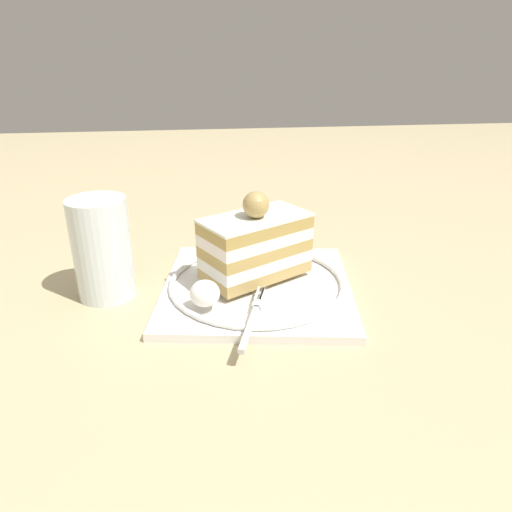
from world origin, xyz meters
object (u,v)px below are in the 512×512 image
(cake_slice, at_px, (259,244))
(fork, at_px, (254,315))
(drink_glass_near, at_px, (103,252))
(dessert_plate, at_px, (256,286))
(whipped_cream_dollop, at_px, (205,293))

(cake_slice, relative_size, fork, 1.18)
(cake_slice, relative_size, drink_glass_near, 1.20)
(fork, relative_size, drink_glass_near, 1.01)
(cake_slice, height_order, fork, cake_slice)
(cake_slice, bearing_deg, dessert_plate, -110.73)
(dessert_plate, height_order, fork, fork)
(dessert_plate, xyz_separation_m, cake_slice, (0.00, 0.01, 0.05))
(whipped_cream_dollop, height_order, drink_glass_near, drink_glass_near)
(dessert_plate, xyz_separation_m, fork, (-0.01, -0.08, 0.01))
(fork, bearing_deg, whipped_cream_dollop, 148.16)
(fork, xyz_separation_m, drink_glass_near, (-0.16, 0.10, 0.03))
(dessert_plate, relative_size, fork, 2.10)
(cake_slice, height_order, drink_glass_near, cake_slice)
(fork, bearing_deg, cake_slice, 79.72)
(cake_slice, distance_m, whipped_cream_dollop, 0.10)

